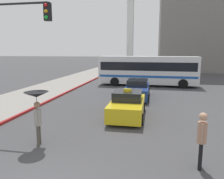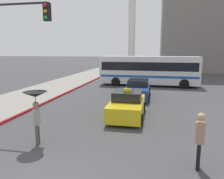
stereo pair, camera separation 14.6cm
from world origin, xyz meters
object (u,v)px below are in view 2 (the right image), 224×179
Objects in this scene: city_bus at (149,69)px; pedestrian_man at (200,136)px; taxi at (127,105)px; sedan_red at (138,89)px; monument_cross at (132,8)px; pedestrian_with_umbrella at (36,104)px; traffic_light at (8,40)px.

city_bus is 5.68× the size of pedestrian_man.
taxi is 5.96m from pedestrian_man.
monument_cross is (-2.28, 15.72, 9.23)m from sedan_red.
taxi is at bearing 88.08° from sedan_red.
monument_cross is (0.95, 25.63, 8.20)m from pedestrian_with_umbrella.
monument_cross reaches higher than pedestrian_man.
taxi is 1.86× the size of pedestrian_with_umbrella.
pedestrian_man is 9.38m from traffic_light.
traffic_light is (-6.29, -14.59, 2.51)m from city_bus.
pedestrian_man is 28.20m from monument_cross.
taxi is 5.43m from sedan_red.
monument_cross reaches higher than traffic_light.
sedan_red is (0.18, 5.42, -0.01)m from taxi.
city_bus is at bearing 66.68° from traffic_light.
taxi is at bearing 24.85° from traffic_light.
taxi is 0.23× the size of monument_cross.
city_bus reaches higher than pedestrian_with_umbrella.
traffic_light is at bearing -21.31° from city_bus.
pedestrian_with_umbrella is 1.17× the size of pedestrian_man.
pedestrian_man is at bearing -79.14° from monument_cross.
pedestrian_with_umbrella is 4.04m from traffic_light.
city_bus reaches higher than sedan_red.
pedestrian_with_umbrella is 6.07m from pedestrian_man.
pedestrian_with_umbrella is 0.35× the size of traffic_light.
pedestrian_with_umbrella is at bearing -38.65° from traffic_light.
pedestrian_man is at bearing 119.70° from taxi.
pedestrian_man is 0.30× the size of traffic_light.
city_bus reaches higher than pedestrian_man.
sedan_red is 2.17× the size of pedestrian_with_umbrella.
sedan_red is at bearing -91.92° from taxi.
pedestrian_man is (2.14, -17.22, -0.66)m from city_bus.
city_bus reaches higher than taxi.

